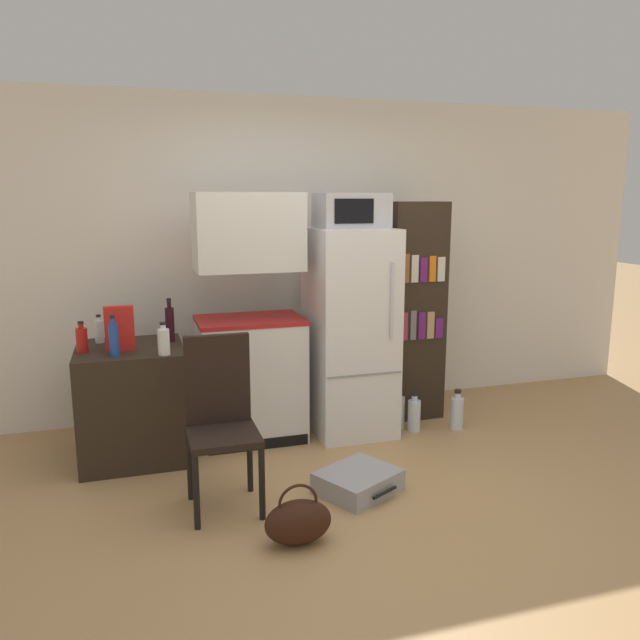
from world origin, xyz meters
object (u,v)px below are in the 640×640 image
bottle_milk_white (164,341)px  side_table (132,402)px  suitcase_large_flat (358,481)px  water_bottle_middle (398,411)px  bottle_wine_dark (170,323)px  microwave (351,211)px  bottle_ketchup_red (82,339)px  water_bottle_front (414,415)px  bookshelf (413,311)px  kitchen_hutch (250,331)px  cereal_box (120,328)px  bottle_clear_short (99,331)px  chair (220,409)px  water_bottle_back (457,412)px  bottle_blue_soda (114,339)px  refrigerator (350,332)px  handbag (298,521)px

bottle_milk_white → side_table: bearing=127.1°
suitcase_large_flat → water_bottle_middle: (0.69, 0.93, 0.07)m
bottle_wine_dark → suitcase_large_flat: bearing=-46.6°
microwave → bottle_milk_white: (-1.40, -0.32, -0.82)m
bottle_ketchup_red → water_bottle_front: 2.50m
bookshelf → bottle_milk_white: (-2.01, -0.49, -0.00)m
kitchen_hutch → bottle_wine_dark: 0.58m
microwave → water_bottle_front: (0.47, -0.18, -1.57)m
kitchen_hutch → cereal_box: (-0.91, -0.18, 0.11)m
bottle_clear_short → water_bottle_front: (2.28, -0.35, -0.74)m
chair → water_bottle_front: (1.60, 0.72, -0.45)m
bottle_ketchup_red → chair: bearing=-45.4°
kitchen_hutch → water_bottle_back: bearing=-10.8°
suitcase_large_flat → water_bottle_front: 1.14m
water_bottle_back → water_bottle_middle: bearing=160.5°
bookshelf → water_bottle_middle: (-0.23, -0.25, -0.75)m
bottle_blue_soda → microwave: bearing=8.8°
microwave → chair: 1.82m
water_bottle_front → water_bottle_middle: water_bottle_middle is taller
bookshelf → bottle_ketchup_red: bookshelf is taller
microwave → bottle_blue_soda: 1.90m
bottle_wine_dark → side_table: bearing=-160.4°
water_bottle_front → chair: bearing=-155.8°
water_bottle_front → bottle_milk_white: bearing=-175.7°
refrigerator → water_bottle_front: refrigerator is taller
handbag → suitcase_large_flat: bearing=42.1°
side_table → handbag: side_table is taller
bottle_blue_soda → chair: size_ratio=0.27×
side_table → bottle_blue_soda: (-0.09, -0.23, 0.51)m
refrigerator → water_bottle_back: 1.07m
water_bottle_back → bottle_clear_short: bearing=171.2°
bottle_milk_white → bottle_ketchup_red: size_ratio=1.04×
kitchen_hutch → refrigerator: 0.77m
bottle_ketchup_red → bottle_blue_soda: bottle_blue_soda is taller
bottle_wine_dark → water_bottle_back: (2.15, -0.31, -0.78)m
cereal_box → bottle_wine_dark: bearing=28.5°
cereal_box → water_bottle_front: (2.14, -0.07, -0.81)m
bookshelf → handbag: bookshelf is taller
bottle_blue_soda → kitchen_hutch: bearing=19.2°
refrigerator → water_bottle_back: bearing=-16.4°
bottle_milk_white → water_bottle_middle: 1.94m
handbag → water_bottle_middle: (1.20, 1.39, 0.01)m
bookshelf → cereal_box: 2.30m
bottle_clear_short → bottle_ketchup_red: bottle_ketchup_red is taller
suitcase_large_flat → chair: bearing=143.5°
bottle_clear_short → water_bottle_front: 2.43m
refrigerator → cereal_box: size_ratio=5.23×
microwave → bottle_clear_short: size_ratio=2.51×
kitchen_hutch → chair: size_ratio=1.82×
water_bottle_middle → bookshelf: bearing=48.2°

